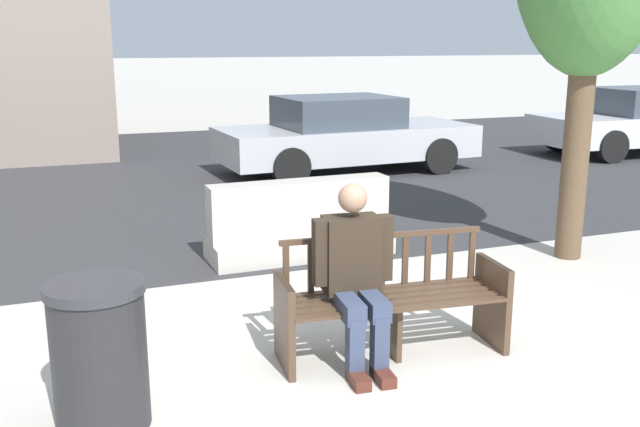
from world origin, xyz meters
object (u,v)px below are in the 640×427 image
at_px(seated_person, 355,271).
at_px(jersey_barrier_centre, 300,226).
at_px(trash_bin, 100,355).
at_px(street_bench, 391,303).
at_px(car_sedan_mid, 344,135).

height_order(seated_person, jersey_barrier_centre, seated_person).
bearing_deg(trash_bin, seated_person, 8.81).
relative_size(street_bench, jersey_barrier_centre, 0.86).
bearing_deg(seated_person, trash_bin, -171.19).
relative_size(seated_person, car_sedan_mid, 0.28).
relative_size(seated_person, trash_bin, 1.43).
distance_m(car_sedan_mid, trash_bin, 8.88).
bearing_deg(seated_person, street_bench, 4.82).
xyz_separation_m(car_sedan_mid, trash_bin, (-4.75, -7.50, -0.20)).
bearing_deg(jersey_barrier_centre, trash_bin, -128.29).
height_order(jersey_barrier_centre, trash_bin, trash_bin).
relative_size(jersey_barrier_centre, trash_bin, 2.19).
relative_size(street_bench, trash_bin, 1.89).
distance_m(street_bench, trash_bin, 2.12).
xyz_separation_m(seated_person, car_sedan_mid, (2.96, 7.22, -0.03)).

